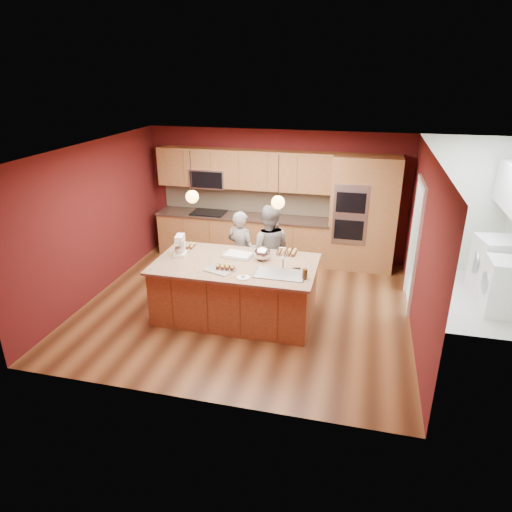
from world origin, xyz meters
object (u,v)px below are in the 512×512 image
(person_left, at_px, (241,251))
(person_right, at_px, (268,250))
(mixing_bowl, at_px, (262,253))
(island, at_px, (237,289))
(stand_mixer, at_px, (180,247))

(person_left, relative_size, person_right, 0.91)
(person_left, bearing_deg, mixing_bowl, 145.76)
(island, xyz_separation_m, stand_mixer, (-0.98, 0.08, 0.62))
(mixing_bowl, bearing_deg, person_left, 127.34)
(island, relative_size, person_left, 1.71)
(island, distance_m, mixing_bowl, 0.73)
(stand_mixer, bearing_deg, mixing_bowl, -3.94)
(mixing_bowl, bearing_deg, island, -148.48)
(person_left, distance_m, mixing_bowl, 0.99)
(person_left, distance_m, person_right, 0.52)
(person_left, xyz_separation_m, person_right, (0.51, 0.00, 0.07))
(island, height_order, person_right, person_right)
(person_right, relative_size, stand_mixer, 4.66)
(person_right, bearing_deg, mixing_bowl, 89.45)
(person_right, distance_m, stand_mixer, 1.60)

